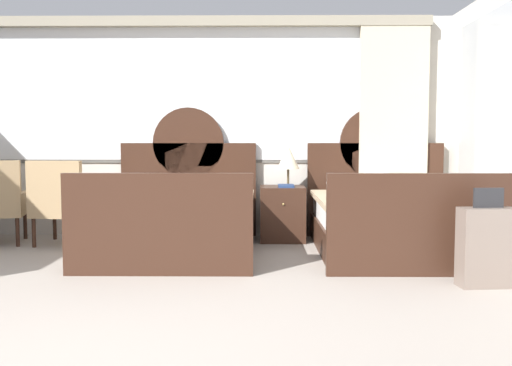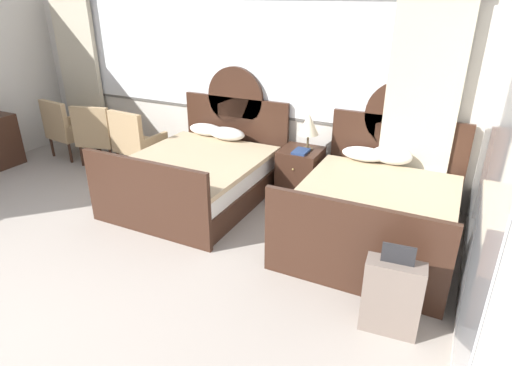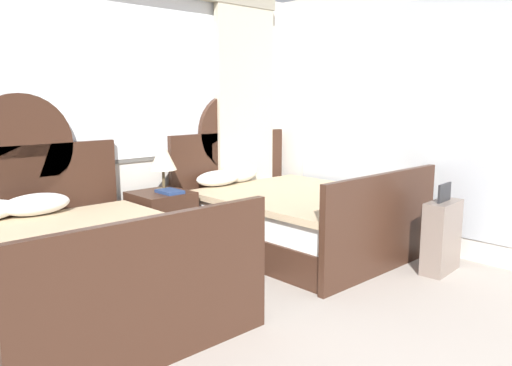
# 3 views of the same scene
# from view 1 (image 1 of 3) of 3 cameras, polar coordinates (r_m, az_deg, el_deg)

# --- Properties ---
(ground_plane) EXTENTS (24.00, 24.00, 0.00)m
(ground_plane) POSITION_cam_1_polar(r_m,az_deg,el_deg) (3.40, -20.05, -16.35)
(ground_plane) COLOR #9E9389
(wall_back_window) EXTENTS (6.94, 0.22, 2.70)m
(wall_back_window) POSITION_cam_1_polar(r_m,az_deg,el_deg) (7.07, -8.79, 6.46)
(wall_back_window) COLOR beige
(wall_back_window) RESTS_ON ground_plane
(bed_near_window) EXTENTS (1.66, 2.13, 1.59)m
(bed_near_window) POSITION_cam_1_polar(r_m,az_deg,el_deg) (6.04, -8.10, -3.71)
(bed_near_window) COLOR #382116
(bed_near_window) RESTS_ON ground_plane
(bed_near_mirror) EXTENTS (1.66, 2.13, 1.59)m
(bed_near_mirror) POSITION_cam_1_polar(r_m,az_deg,el_deg) (6.14, 13.72, -3.67)
(bed_near_mirror) COLOR #382116
(bed_near_mirror) RESTS_ON ground_plane
(nightstand_between_beds) EXTENTS (0.53, 0.55, 0.64)m
(nightstand_between_beds) POSITION_cam_1_polar(r_m,az_deg,el_deg) (6.65, 2.70, -3.11)
(nightstand_between_beds) COLOR #382116
(nightstand_between_beds) RESTS_ON ground_plane
(table_lamp_on_nightstand) EXTENTS (0.27, 0.27, 0.49)m
(table_lamp_on_nightstand) POSITION_cam_1_polar(r_m,az_deg,el_deg) (6.65, 3.30, 2.60)
(table_lamp_on_nightstand) COLOR brown
(table_lamp_on_nightstand) RESTS_ON nightstand_between_beds
(book_on_nightstand) EXTENTS (0.18, 0.26, 0.03)m
(book_on_nightstand) POSITION_cam_1_polar(r_m,az_deg,el_deg) (6.51, 3.07, -0.30)
(book_on_nightstand) COLOR navy
(book_on_nightstand) RESTS_ON nightstand_between_beds
(armchair_by_window_left) EXTENTS (0.66, 0.66, 0.96)m
(armchair_by_window_left) POSITION_cam_1_polar(r_m,az_deg,el_deg) (6.69, -19.18, -1.79)
(armchair_by_window_left) COLOR tan
(armchair_by_window_left) RESTS_ON ground_plane
(suitcase_on_floor) EXTENTS (0.47, 0.23, 0.81)m
(suitcase_on_floor) POSITION_cam_1_polar(r_m,az_deg,el_deg) (4.92, 22.45, -6.02)
(suitcase_on_floor) COLOR #75665B
(suitcase_on_floor) RESTS_ON ground_plane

